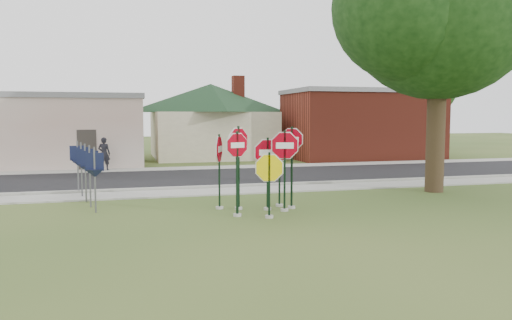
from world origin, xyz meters
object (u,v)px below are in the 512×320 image
object	(u,v)px
pedestrian	(104,154)
stop_sign_left	(237,162)
stop_sign_yellow	(269,177)
oak_tree	(440,2)
stop_sign_center	(268,163)

from	to	relation	value
pedestrian	stop_sign_left	bearing A→B (deg)	123.85
stop_sign_yellow	stop_sign_left	xyz separation A→B (m)	(-0.83, 0.47, 0.41)
stop_sign_yellow	stop_sign_left	distance (m)	1.04
oak_tree	stop_sign_yellow	bearing A→B (deg)	-157.57
pedestrian	stop_sign_center	bearing A→B (deg)	129.23
stop_sign_left	stop_sign_yellow	bearing A→B (deg)	-29.55
stop_sign_left	oak_tree	xyz separation A→B (m)	(8.47, 2.68, 5.62)
stop_sign_left	pedestrian	world-z (taller)	stop_sign_left
stop_sign_center	oak_tree	xyz separation A→B (m)	(7.33, 1.95, 5.74)
stop_sign_center	stop_sign_left	distance (m)	1.36
stop_sign_center	stop_sign_left	xyz separation A→B (m)	(-1.14, -0.73, 0.12)
oak_tree	pedestrian	world-z (taller)	oak_tree
stop_sign_yellow	oak_tree	xyz separation A→B (m)	(7.63, 3.15, 6.03)
stop_sign_center	stop_sign_yellow	distance (m)	1.27
stop_sign_yellow	oak_tree	world-z (taller)	oak_tree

